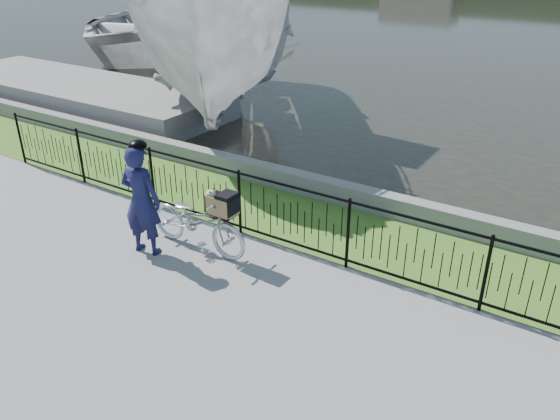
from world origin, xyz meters
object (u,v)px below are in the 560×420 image
Objects in this scene: bicycle_rig at (198,221)px; cyclist at (141,199)px; boat_far at (171,23)px; boat_near at (223,34)px; dock at (78,93)px.

cyclist is at bearing -141.36° from bicycle_rig.
boat_far is (-11.52, 13.02, 0.36)m from cyclist.
boat_near reaches higher than bicycle_rig.
boat_far reaches higher than bicycle_rig.
boat_near is at bearing -38.23° from boat_far.
bicycle_rig reaches higher than dock.
bicycle_rig is 0.94m from cyclist.
boat_far is at bearing 113.59° from dock.
boat_near is (4.26, 1.78, 1.83)m from dock.
cyclist is at bearing -32.70° from dock.
dock is at bearing 147.30° from cyclist.
dock is 4.96m from boat_near.
boat_far is (-3.42, 7.82, 0.93)m from dock.
cyclist is 17.39m from boat_far.
boat_far is (-12.18, 12.50, 0.77)m from bicycle_rig.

